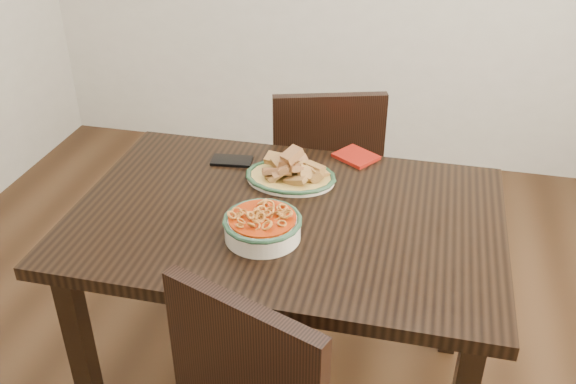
% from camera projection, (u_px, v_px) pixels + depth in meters
% --- Properties ---
extents(floor, '(3.50, 3.50, 0.00)m').
position_uv_depth(floor, '(276.00, 367.00, 2.38)').
color(floor, '#311D0F').
rests_on(floor, ground).
extents(dining_table, '(1.27, 0.84, 0.75)m').
position_uv_depth(dining_table, '(286.00, 238.00, 1.95)').
color(dining_table, black).
rests_on(dining_table, ground).
extents(chair_far, '(0.53, 0.53, 0.89)m').
position_uv_depth(chair_far, '(324.00, 174.00, 2.61)').
color(chair_far, black).
rests_on(chair_far, ground).
extents(fish_plate, '(0.29, 0.22, 0.11)m').
position_uv_depth(fish_plate, '(291.00, 168.00, 2.04)').
color(fish_plate, beige).
rests_on(fish_plate, dining_table).
extents(noodle_bowl, '(0.22, 0.22, 0.08)m').
position_uv_depth(noodle_bowl, '(262.00, 224.00, 1.77)').
color(noodle_bowl, beige).
rests_on(noodle_bowl, dining_table).
extents(smartphone, '(0.14, 0.09, 0.01)m').
position_uv_depth(smartphone, '(232.00, 161.00, 2.17)').
color(smartphone, black).
rests_on(smartphone, dining_table).
extents(napkin, '(0.17, 0.16, 0.01)m').
position_uv_depth(napkin, '(356.00, 156.00, 2.19)').
color(napkin, maroon).
rests_on(napkin, dining_table).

